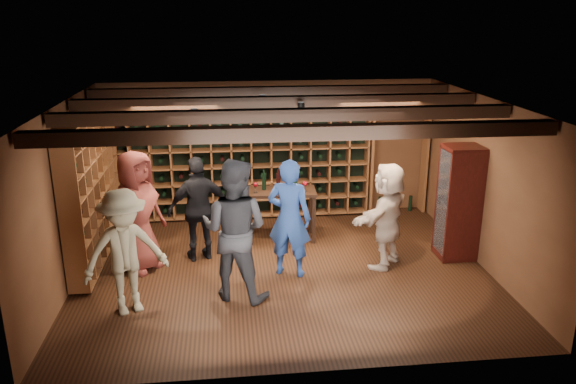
{
  "coord_description": "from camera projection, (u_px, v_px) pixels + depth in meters",
  "views": [
    {
      "loc": [
        -0.78,
        -7.56,
        3.7
      ],
      "look_at": [
        0.09,
        0.2,
        1.16
      ],
      "focal_mm": 35.0,
      "sensor_mm": 36.0,
      "label": 1
    }
  ],
  "objects": [
    {
      "name": "guest_khaki",
      "position": [
        125.0,
        252.0,
        6.99
      ],
      "size": [
        1.22,
        0.98,
        1.64
      ],
      "primitive_type": "imported",
      "rotation": [
        0.0,
        0.0,
        0.41
      ],
      "color": "#817659",
      "rests_on": "ground"
    },
    {
      "name": "room_shell",
      "position": [
        283.0,
        108.0,
        7.68
      ],
      "size": [
        6.0,
        6.0,
        6.0
      ],
      "color": "brown",
      "rests_on": "ground"
    },
    {
      "name": "man_blue_shirt",
      "position": [
        289.0,
        218.0,
        8.0
      ],
      "size": [
        0.74,
        0.61,
        1.74
      ],
      "primitive_type": "imported",
      "rotation": [
        0.0,
        0.0,
        2.78
      ],
      "color": "navy",
      "rests_on": "ground"
    },
    {
      "name": "man_grey_suit",
      "position": [
        235.0,
        230.0,
        7.34
      ],
      "size": [
        1.14,
        1.03,
        1.92
      ],
      "primitive_type": "imported",
      "rotation": [
        0.0,
        0.0,
        2.74
      ],
      "color": "black",
      "rests_on": "ground"
    },
    {
      "name": "wine_rack_left",
      "position": [
        92.0,
        186.0,
        8.5
      ],
      "size": [
        0.3,
        2.65,
        2.2
      ],
      "color": "brown",
      "rests_on": "ground"
    },
    {
      "name": "guest_red_floral",
      "position": [
        138.0,
        212.0,
        8.15
      ],
      "size": [
        1.0,
        1.05,
        1.81
      ],
      "primitive_type": "imported",
      "rotation": [
        0.0,
        0.0,
        0.92
      ],
      "color": "maroon",
      "rests_on": "ground"
    },
    {
      "name": "tasting_table",
      "position": [
        281.0,
        196.0,
        9.31
      ],
      "size": [
        1.17,
        0.63,
        1.14
      ],
      "rotation": [
        0.0,
        0.0,
        -0.05
      ],
      "color": "black",
      "rests_on": "ground"
    },
    {
      "name": "crate_shelf",
      "position": [
        400.0,
        131.0,
        10.34
      ],
      "size": [
        1.2,
        0.32,
        2.07
      ],
      "color": "brown",
      "rests_on": "ground"
    },
    {
      "name": "guest_woman_black",
      "position": [
        199.0,
        209.0,
        8.52
      ],
      "size": [
        1.03,
        0.64,
        1.63
      ],
      "primitive_type": "imported",
      "rotation": [
        0.0,
        0.0,
        3.42
      ],
      "color": "black",
      "rests_on": "ground"
    },
    {
      "name": "wine_rack_back",
      "position": [
        241.0,
        158.0,
        10.17
      ],
      "size": [
        4.65,
        0.3,
        2.2
      ],
      "color": "brown",
      "rests_on": "ground"
    },
    {
      "name": "guest_beige",
      "position": [
        387.0,
        215.0,
        8.32
      ],
      "size": [
        1.32,
        1.44,
        1.6
      ],
      "primitive_type": "imported",
      "rotation": [
        0.0,
        0.0,
        4.01
      ],
      "color": "tan",
      "rests_on": "ground"
    },
    {
      "name": "display_cabinet",
      "position": [
        458.0,
        205.0,
        8.59
      ],
      "size": [
        0.55,
        0.5,
        1.75
      ],
      "color": "#390E0B",
      "rests_on": "ground"
    },
    {
      "name": "ground",
      "position": [
        284.0,
        270.0,
        8.37
      ],
      "size": [
        6.0,
        6.0,
        0.0
      ],
      "primitive_type": "plane",
      "color": "#331A0E",
      "rests_on": "ground"
    }
  ]
}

